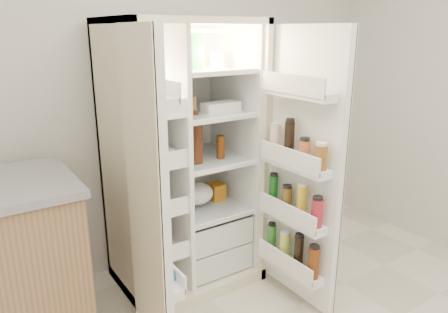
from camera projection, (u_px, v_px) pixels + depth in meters
wall_back at (154, 85)px, 3.03m from camera, size 4.00×0.02×2.70m
refrigerator at (182, 178)px, 2.94m from camera, size 0.92×0.70×1.80m
freezer_door at (149, 202)px, 2.14m from camera, size 0.15×0.40×1.72m
fridge_door at (303, 176)px, 2.60m from camera, size 0.17×0.58×1.72m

